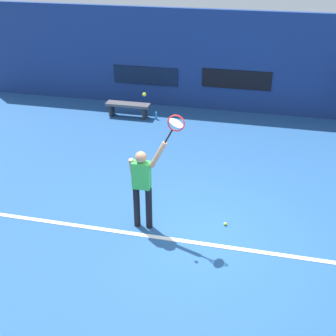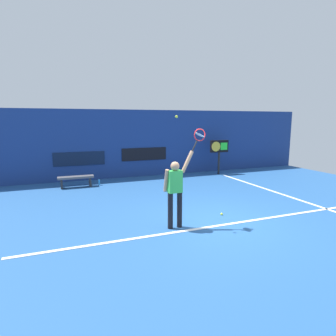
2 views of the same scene
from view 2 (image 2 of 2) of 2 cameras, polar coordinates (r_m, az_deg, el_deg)
name	(u,v)px [view 2 (image 2 of 2)]	position (r m, az deg, el deg)	size (l,w,h in m)	color
ground_plane	(217,222)	(7.81, 9.77, -10.63)	(18.00, 18.00, 0.00)	#23518C
back_wall	(144,143)	(13.71, -4.95, 4.98)	(18.00, 0.20, 3.17)	navy
sponsor_banner_center	(144,154)	(13.64, -4.77, 2.81)	(2.20, 0.03, 0.60)	black
sponsor_banner_portside	(79,159)	(13.13, -17.43, 1.79)	(2.20, 0.03, 0.60)	#0C1933
court_baseline	(222,225)	(7.59, 10.88, -11.24)	(10.00, 0.10, 0.01)	white
court_sideline	(274,192)	(11.49, 20.60, -4.49)	(0.10, 7.00, 0.01)	white
tennis_player	(175,189)	(7.01, 1.44, -4.21)	(0.75, 0.31, 1.95)	black
tennis_racket	(199,136)	(7.09, 6.30, 6.40)	(0.43, 0.27, 0.62)	black
tennis_ball	(177,117)	(6.91, 1.74, 10.31)	(0.07, 0.07, 0.07)	#CCE033
scoreboard_clock	(219,148)	(14.35, 10.28, 4.03)	(0.96, 0.20, 1.70)	black
court_bench	(76,179)	(12.02, -18.08, -2.12)	(1.40, 0.36, 0.45)	#4C4C51
water_bottle	(99,182)	(12.14, -13.70, -2.85)	(0.07, 0.07, 0.24)	#338CD8
spare_ball	(222,214)	(8.34, 10.75, -9.10)	(0.07, 0.07, 0.07)	#CCE033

